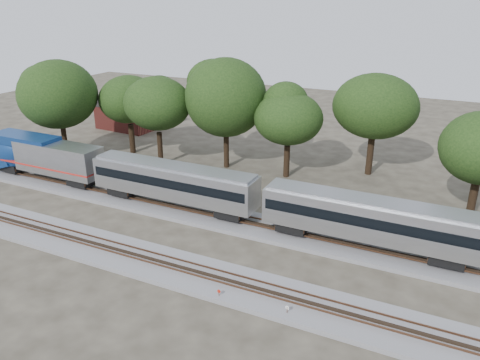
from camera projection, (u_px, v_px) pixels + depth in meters
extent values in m
plane|color=#383328|center=(214.00, 252.00, 41.68)|extent=(160.00, 160.00, 0.00)
cube|color=slate|center=(242.00, 223.00, 46.63)|extent=(160.00, 5.00, 0.40)
cube|color=brown|center=(239.00, 222.00, 45.86)|extent=(160.00, 0.08, 0.15)
cube|color=brown|center=(246.00, 216.00, 47.06)|extent=(160.00, 0.08, 0.15)
cube|color=slate|center=(190.00, 273.00, 38.25)|extent=(160.00, 5.00, 0.40)
cube|color=brown|center=(185.00, 272.00, 37.49)|extent=(160.00, 0.08, 0.15)
cube|color=brown|center=(194.00, 264.00, 38.69)|extent=(160.00, 0.08, 0.15)
cube|color=#B6B9BE|center=(59.00, 158.00, 55.16)|extent=(11.32, 3.20, 3.52)
ellipsoid|color=navy|center=(11.00, 151.00, 58.54)|extent=(5.77, 3.33, 4.91)
cube|color=navy|center=(25.00, 139.00, 56.66)|extent=(9.08, 3.14, 1.07)
cube|color=black|center=(12.00, 143.00, 57.93)|extent=(0.48, 2.46, 1.40)
cube|color=#B0221B|center=(52.00, 164.00, 56.01)|extent=(13.88, 3.24, 0.19)
cube|color=black|center=(15.00, 166.00, 59.20)|extent=(2.78, 2.35, 0.96)
cube|color=black|center=(82.00, 180.00, 54.66)|extent=(2.78, 2.35, 0.96)
cube|color=#B6B9BE|center=(174.00, 181.00, 48.72)|extent=(18.58, 3.20, 3.20)
cube|color=black|center=(173.00, 178.00, 48.60)|extent=(17.94, 3.25, 0.96)
cube|color=gray|center=(173.00, 166.00, 48.11)|extent=(18.16, 2.56, 0.37)
cube|color=black|center=(124.00, 189.00, 52.20)|extent=(2.78, 2.35, 0.96)
cube|color=black|center=(231.00, 211.00, 46.77)|extent=(2.78, 2.35, 0.96)
cube|color=#B6B9BE|center=(367.00, 218.00, 40.63)|extent=(18.58, 3.20, 3.20)
cube|color=black|center=(368.00, 215.00, 40.51)|extent=(17.94, 3.25, 0.96)
cube|color=gray|center=(369.00, 201.00, 40.02)|extent=(18.16, 2.56, 0.37)
cube|color=black|center=(293.00, 224.00, 44.11)|extent=(2.78, 2.35, 0.96)
cube|color=black|center=(447.00, 257.00, 38.67)|extent=(2.78, 2.35, 0.96)
cylinder|color=#512D19|center=(219.00, 295.00, 35.00)|extent=(0.05, 0.05, 0.81)
cylinder|color=red|center=(219.00, 291.00, 34.87)|extent=(0.29, 0.04, 0.29)
cylinder|color=#512D19|center=(287.00, 312.00, 33.11)|extent=(0.06, 0.06, 0.86)
cylinder|color=silver|center=(287.00, 308.00, 32.96)|extent=(0.31, 0.08, 0.31)
cube|color=#512D19|center=(270.00, 311.00, 33.71)|extent=(0.52, 0.34, 0.30)
cube|color=maroon|center=(130.00, 117.00, 80.36)|extent=(10.22, 7.51, 3.90)
cube|color=black|center=(128.00, 103.00, 79.49)|extent=(10.43, 7.73, 0.88)
cylinder|color=black|center=(65.00, 142.00, 64.89)|extent=(0.70, 0.70, 4.87)
ellipsoid|color=black|center=(58.00, 94.00, 62.46)|extent=(9.18, 9.18, 7.80)
cylinder|color=black|center=(132.00, 139.00, 67.46)|extent=(0.70, 0.70, 4.22)
ellipsoid|color=black|center=(128.00, 99.00, 65.36)|extent=(7.96, 7.96, 6.76)
cylinder|color=black|center=(160.00, 149.00, 62.52)|extent=(0.70, 0.70, 4.51)
ellipsoid|color=black|center=(157.00, 103.00, 60.27)|extent=(8.51, 8.51, 7.23)
cylinder|color=black|center=(226.00, 149.00, 61.60)|extent=(0.70, 0.70, 5.02)
ellipsoid|color=black|center=(226.00, 98.00, 59.10)|extent=(9.46, 9.46, 8.04)
cylinder|color=black|center=(287.00, 161.00, 58.49)|extent=(0.70, 0.70, 4.04)
ellipsoid|color=black|center=(288.00, 118.00, 56.48)|extent=(7.63, 7.63, 6.48)
cylinder|color=black|center=(370.00, 156.00, 59.19)|extent=(0.70, 0.70, 4.73)
ellipsoid|color=black|center=(375.00, 106.00, 56.84)|extent=(8.93, 8.93, 7.59)
cylinder|color=black|center=(472.00, 201.00, 46.98)|extent=(0.70, 0.70, 4.15)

